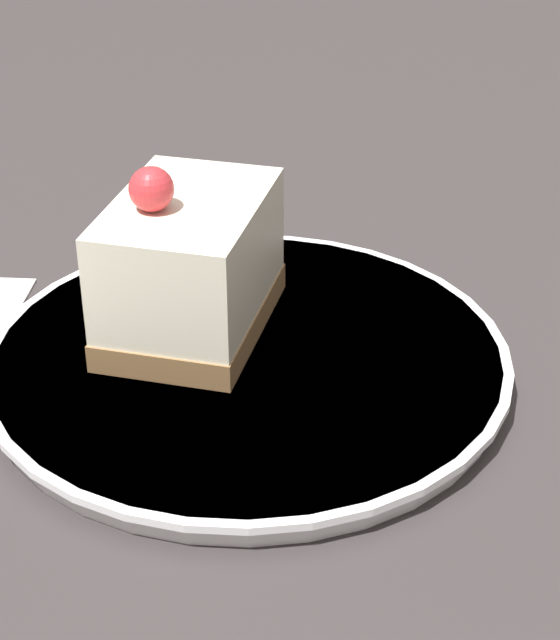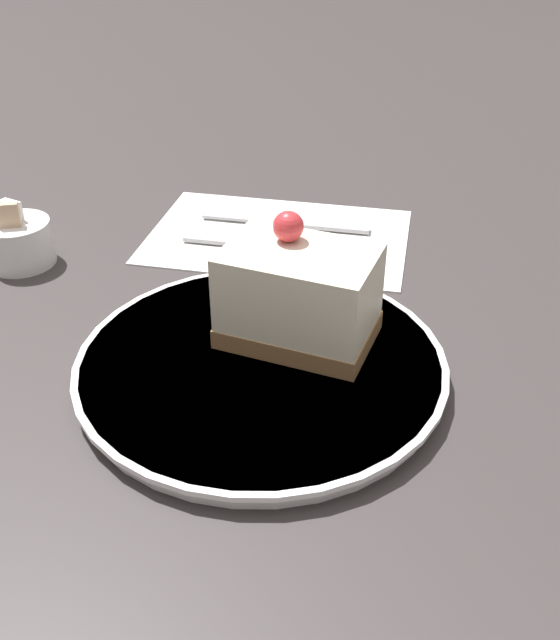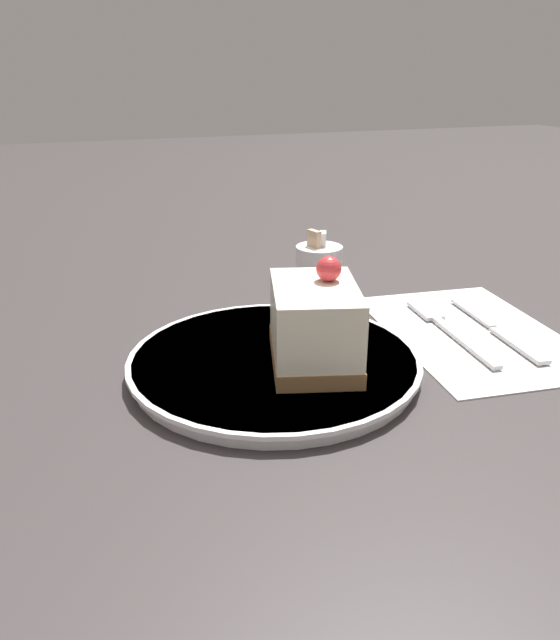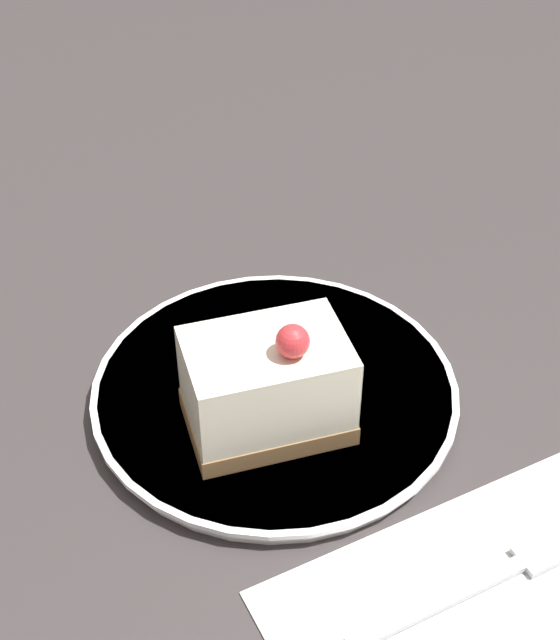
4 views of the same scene
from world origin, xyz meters
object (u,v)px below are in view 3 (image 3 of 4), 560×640
at_px(plate, 274,362).
at_px(knife, 501,333).
at_px(fork, 445,326).
at_px(sugar_bowl, 319,260).
at_px(cake_slice, 315,325).

bearing_deg(plate, knife, -1.45).
distance_m(fork, sugar_bowl, 0.22).
height_order(plate, fork, plate).
relative_size(fork, sugar_bowl, 2.78).
relative_size(cake_slice, sugar_bowl, 1.98).
height_order(cake_slice, sugar_bowl, cake_slice).
height_order(cake_slice, knife, cake_slice).
xyz_separation_m(plate, cake_slice, (0.03, -0.02, 0.04)).
bearing_deg(sugar_bowl, cake_slice, -113.55).
bearing_deg(sugar_bowl, plate, -120.98).
bearing_deg(sugar_bowl, fork, -75.17).
distance_m(plate, fork, 0.20).
distance_m(fork, knife, 0.06).
distance_m(cake_slice, sugar_bowl, 0.29).
bearing_deg(fork, knife, -33.96).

